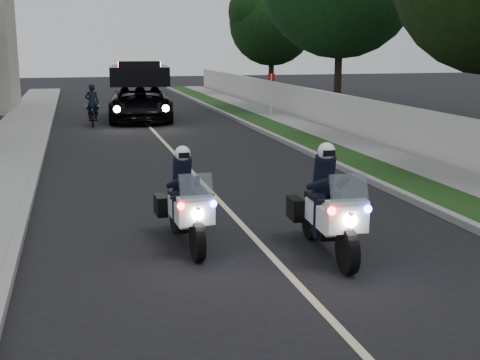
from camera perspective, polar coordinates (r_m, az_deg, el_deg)
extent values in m
plane|color=black|center=(10.90, 2.18, -6.18)|extent=(120.00, 120.00, 0.00)
cube|color=gray|center=(21.40, 5.01, 3.07)|extent=(0.20, 60.00, 0.15)
cube|color=#193814|center=(21.64, 6.76, 3.14)|extent=(1.20, 60.00, 0.16)
cube|color=gray|center=(22.14, 9.91, 3.25)|extent=(1.40, 60.00, 0.16)
cube|color=beige|center=(22.48, 12.30, 5.01)|extent=(0.22, 60.00, 1.50)
cube|color=gray|center=(20.21, -17.48, 2.02)|extent=(0.20, 60.00, 0.15)
cube|color=gray|center=(20.30, -20.58, 1.86)|extent=(2.00, 60.00, 0.16)
cube|color=#BFB78C|center=(20.42, -5.91, 2.42)|extent=(0.12, 50.00, 0.01)
imported|color=black|center=(29.55, -8.88, 5.32)|extent=(3.28, 6.17, 2.89)
imported|color=black|center=(27.89, -13.04, 4.75)|extent=(0.66, 1.77, 0.92)
imported|color=black|center=(27.89, -13.04, 4.75)|extent=(0.61, 0.44, 1.58)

